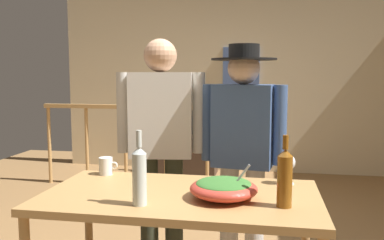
% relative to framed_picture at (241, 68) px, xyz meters
% --- Properties ---
extents(back_wall, '(5.16, 0.10, 2.66)m').
position_rel_framed_picture_xyz_m(back_wall, '(-0.07, 0.06, -0.17)').
color(back_wall, beige).
rests_on(back_wall, ground_plane).
extents(framed_picture, '(0.52, 0.03, 0.60)m').
position_rel_framed_picture_xyz_m(framed_picture, '(0.00, 0.00, 0.00)').
color(framed_picture, '#4E67A4').
extents(stair_railing, '(2.69, 0.10, 1.09)m').
position_rel_framed_picture_xyz_m(stair_railing, '(-0.66, -1.11, -0.84)').
color(stair_railing, '#B2844C').
rests_on(stair_railing, ground_plane).
extents(tv_console, '(0.90, 0.40, 0.48)m').
position_rel_framed_picture_xyz_m(tv_console, '(-0.77, -0.29, -1.26)').
color(tv_console, '#38281E').
rests_on(tv_console, ground_plane).
extents(flat_screen_tv, '(0.63, 0.12, 0.49)m').
position_rel_framed_picture_xyz_m(flat_screen_tv, '(-0.77, -0.32, -0.74)').
color(flat_screen_tv, black).
rests_on(flat_screen_tv, tv_console).
extents(serving_table, '(1.46, 0.80, 0.80)m').
position_rel_framed_picture_xyz_m(serving_table, '(-0.07, -3.91, -0.78)').
color(serving_table, '#B2844C').
rests_on(serving_table, ground_plane).
extents(salad_bowl, '(0.35, 0.35, 0.18)m').
position_rel_framed_picture_xyz_m(salad_bowl, '(0.16, -3.96, -0.65)').
color(salad_bowl, '#CC3D2D').
rests_on(salad_bowl, serving_table).
extents(wine_glass, '(0.09, 0.09, 0.17)m').
position_rel_framed_picture_xyz_m(wine_glass, '(0.50, -3.62, -0.59)').
color(wine_glass, silver).
rests_on(wine_glass, serving_table).
extents(wine_bottle_clear, '(0.07, 0.07, 0.37)m').
position_rel_framed_picture_xyz_m(wine_bottle_clear, '(-0.23, -4.14, -0.56)').
color(wine_bottle_clear, silver).
rests_on(wine_bottle_clear, serving_table).
extents(wine_bottle_amber, '(0.07, 0.07, 0.35)m').
position_rel_framed_picture_xyz_m(wine_bottle_amber, '(0.46, -4.04, -0.56)').
color(wine_bottle_amber, brown).
rests_on(wine_bottle_amber, serving_table).
extents(mug_white, '(0.12, 0.09, 0.11)m').
position_rel_framed_picture_xyz_m(mug_white, '(-0.62, -3.59, -0.65)').
color(mug_white, white).
rests_on(mug_white, serving_table).
extents(person_standing_left, '(0.62, 0.28, 1.67)m').
position_rel_framed_picture_xyz_m(person_standing_left, '(-0.36, -3.19, -0.50)').
color(person_standing_left, '#2D3323').
rests_on(person_standing_left, ground_plane).
extents(person_standing_right, '(0.58, 0.44, 1.62)m').
position_rel_framed_picture_xyz_m(person_standing_right, '(0.21, -3.19, -0.53)').
color(person_standing_right, beige).
rests_on(person_standing_right, ground_plane).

